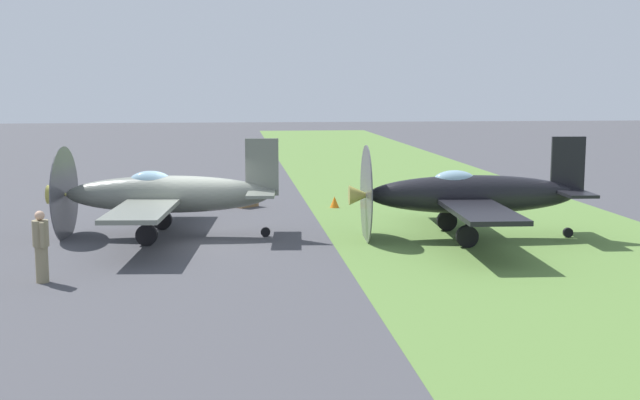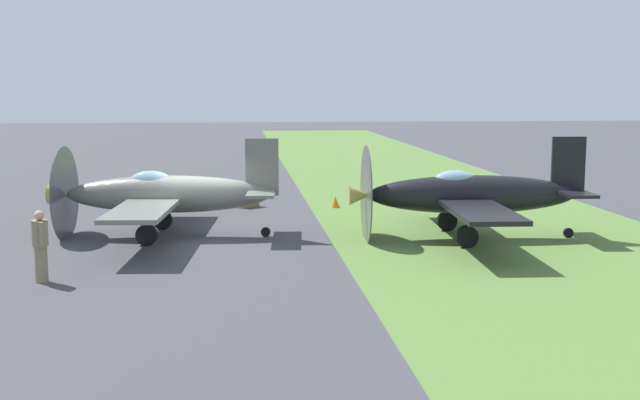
# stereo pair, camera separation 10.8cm
# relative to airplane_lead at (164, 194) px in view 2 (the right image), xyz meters

# --- Properties ---
(ground_plane) EXTENTS (160.00, 160.00, 0.00)m
(ground_plane) POSITION_rel_airplane_lead_xyz_m (-0.46, -1.11, -1.34)
(ground_plane) COLOR #424247
(grass_verge) EXTENTS (120.00, 11.00, 0.01)m
(grass_verge) POSITION_rel_airplane_lead_xyz_m (-0.46, -10.52, -1.33)
(grass_verge) COLOR #567A38
(grass_verge) RESTS_ON ground
(airplane_lead) EXTENTS (8.98, 7.11, 3.19)m
(airplane_lead) POSITION_rel_airplane_lead_xyz_m (0.00, 0.00, 0.00)
(airplane_lead) COLOR slate
(airplane_lead) RESTS_ON ground
(airplane_wingman) EXTENTS (9.14, 7.24, 3.26)m
(airplane_wingman) POSITION_rel_airplane_lead_xyz_m (-1.25, -9.22, 0.03)
(airplane_wingman) COLOR black
(airplane_wingman) RESTS_ON ground
(ground_crew_chief) EXTENTS (0.60, 0.38, 1.73)m
(ground_crew_chief) POSITION_rel_airplane_lead_xyz_m (-5.60, 2.44, -0.42)
(ground_crew_chief) COLOR #847A5B
(ground_crew_chief) RESTS_ON ground
(supply_crate) EXTENTS (1.27, 1.27, 0.64)m
(supply_crate) POSITION_rel_airplane_lead_xyz_m (6.22, -2.47, -1.02)
(supply_crate) COLOR olive
(supply_crate) RESTS_ON ground
(runway_marker_cone) EXTENTS (0.36, 0.36, 0.44)m
(runway_marker_cone) POSITION_rel_airplane_lead_xyz_m (5.49, -5.99, -1.12)
(runway_marker_cone) COLOR orange
(runway_marker_cone) RESTS_ON ground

